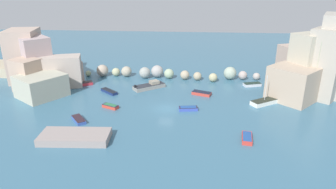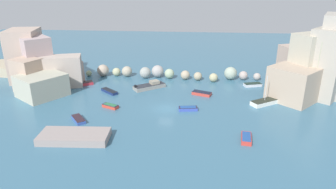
{
  "view_description": "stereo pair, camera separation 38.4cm",
  "coord_description": "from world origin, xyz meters",
  "px_view_note": "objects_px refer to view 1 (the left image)",
  "views": [
    {
      "loc": [
        4.26,
        -47.08,
        20.87
      ],
      "look_at": [
        0.0,
        4.23,
        1.0
      ],
      "focal_mm": 32.2,
      "sensor_mm": 36.0,
      "label": 1
    },
    {
      "loc": [
        4.65,
        -47.04,
        20.87
      ],
      "look_at": [
        0.0,
        4.23,
        1.0
      ],
      "focal_mm": 32.2,
      "sensor_mm": 36.0,
      "label": 2
    }
  ],
  "objects_px": {
    "moored_boat_5": "(202,93)",
    "moored_boat_9": "(109,91)",
    "moored_boat_0": "(252,84)",
    "moored_boat_3": "(150,86)",
    "stone_dock": "(75,137)",
    "moored_boat_8": "(247,138)",
    "moored_boat_1": "(83,84)",
    "moored_boat_7": "(188,108)",
    "moored_boat_4": "(264,102)",
    "moored_boat_6": "(110,106)",
    "moored_boat_2": "(79,120)"
  },
  "relations": [
    {
      "from": "moored_boat_1",
      "to": "moored_boat_6",
      "type": "xyz_separation_m",
      "value": [
        8.71,
        -11.14,
        -0.01
      ]
    },
    {
      "from": "moored_boat_0",
      "to": "moored_boat_9",
      "type": "height_order",
      "value": "moored_boat_0"
    },
    {
      "from": "moored_boat_7",
      "to": "moored_boat_8",
      "type": "bearing_deg",
      "value": 122.89
    },
    {
      "from": "moored_boat_6",
      "to": "moored_boat_0",
      "type": "bearing_deg",
      "value": -128.3
    },
    {
      "from": "moored_boat_1",
      "to": "moored_boat_3",
      "type": "relative_size",
      "value": 0.59
    },
    {
      "from": "moored_boat_2",
      "to": "moored_boat_3",
      "type": "height_order",
      "value": "moored_boat_3"
    },
    {
      "from": "moored_boat_2",
      "to": "moored_boat_8",
      "type": "xyz_separation_m",
      "value": [
        25.3,
        -3.73,
        0.01
      ]
    },
    {
      "from": "moored_boat_0",
      "to": "moored_boat_5",
      "type": "xyz_separation_m",
      "value": [
        -10.6,
        -6.05,
        -0.0
      ]
    },
    {
      "from": "moored_boat_0",
      "to": "moored_boat_1",
      "type": "bearing_deg",
      "value": -12.05
    },
    {
      "from": "moored_boat_3",
      "to": "moored_boat_9",
      "type": "bearing_deg",
      "value": 166.39
    },
    {
      "from": "stone_dock",
      "to": "moored_boat_2",
      "type": "height_order",
      "value": "stone_dock"
    },
    {
      "from": "moored_boat_4",
      "to": "moored_boat_8",
      "type": "xyz_separation_m",
      "value": [
        -5.13,
        -13.24,
        -0.12
      ]
    },
    {
      "from": "moored_boat_3",
      "to": "moored_boat_5",
      "type": "height_order",
      "value": "moored_boat_3"
    },
    {
      "from": "moored_boat_5",
      "to": "moored_boat_9",
      "type": "relative_size",
      "value": 1.0
    },
    {
      "from": "moored_boat_6",
      "to": "moored_boat_8",
      "type": "distance_m",
      "value": 23.59
    },
    {
      "from": "moored_boat_8",
      "to": "moored_boat_9",
      "type": "distance_m",
      "value": 29.03
    },
    {
      "from": "moored_boat_7",
      "to": "moored_boat_8",
      "type": "relative_size",
      "value": 0.96
    },
    {
      "from": "moored_boat_6",
      "to": "moored_boat_9",
      "type": "bearing_deg",
      "value": -48.87
    },
    {
      "from": "stone_dock",
      "to": "moored_boat_4",
      "type": "bearing_deg",
      "value": 28.0
    },
    {
      "from": "stone_dock",
      "to": "moored_boat_9",
      "type": "distance_m",
      "value": 18.57
    },
    {
      "from": "moored_boat_3",
      "to": "moored_boat_9",
      "type": "height_order",
      "value": "moored_boat_3"
    },
    {
      "from": "moored_boat_1",
      "to": "moored_boat_9",
      "type": "distance_m",
      "value": 7.6
    },
    {
      "from": "stone_dock",
      "to": "moored_boat_9",
      "type": "height_order",
      "value": "stone_dock"
    },
    {
      "from": "stone_dock",
      "to": "moored_boat_1",
      "type": "distance_m",
      "value": 23.46
    },
    {
      "from": "moored_boat_8",
      "to": "moored_boat_5",
      "type": "bearing_deg",
      "value": 27.16
    },
    {
      "from": "moored_boat_4",
      "to": "moored_boat_7",
      "type": "xyz_separation_m",
      "value": [
        -13.43,
        -3.8,
        -0.1
      ]
    },
    {
      "from": "stone_dock",
      "to": "moored_boat_0",
      "type": "distance_m",
      "value": 37.77
    },
    {
      "from": "moored_boat_0",
      "to": "moored_boat_9",
      "type": "xyz_separation_m",
      "value": [
        -28.58,
        -6.4,
        -0.04
      ]
    },
    {
      "from": "moored_boat_2",
      "to": "moored_boat_5",
      "type": "bearing_deg",
      "value": -93.49
    },
    {
      "from": "moored_boat_4",
      "to": "moored_boat_8",
      "type": "relative_size",
      "value": 1.55
    },
    {
      "from": "moored_boat_4",
      "to": "moored_boat_7",
      "type": "bearing_deg",
      "value": 162.86
    },
    {
      "from": "moored_boat_6",
      "to": "moored_boat_8",
      "type": "relative_size",
      "value": 0.9
    },
    {
      "from": "moored_boat_1",
      "to": "moored_boat_5",
      "type": "xyz_separation_m",
      "value": [
        24.51,
        -3.54,
        -0.01
      ]
    },
    {
      "from": "moored_boat_5",
      "to": "moored_boat_9",
      "type": "distance_m",
      "value": 17.99
    },
    {
      "from": "moored_boat_2",
      "to": "moored_boat_8",
      "type": "relative_size",
      "value": 1.01
    },
    {
      "from": "moored_boat_1",
      "to": "moored_boat_2",
      "type": "xyz_separation_m",
      "value": [
        5.11,
        -16.67,
        -0.04
      ]
    },
    {
      "from": "moored_boat_6",
      "to": "moored_boat_2",
      "type": "bearing_deg",
      "value": 81.28
    },
    {
      "from": "moored_boat_3",
      "to": "moored_boat_7",
      "type": "height_order",
      "value": "moored_boat_3"
    },
    {
      "from": "moored_boat_2",
      "to": "moored_boat_0",
      "type": "bearing_deg",
      "value": -94.98
    },
    {
      "from": "moored_boat_9",
      "to": "moored_boat_0",
      "type": "bearing_deg",
      "value": 53.4
    },
    {
      "from": "moored_boat_4",
      "to": "moored_boat_5",
      "type": "relative_size",
      "value": 1.38
    },
    {
      "from": "moored_boat_4",
      "to": "moored_boat_7",
      "type": "distance_m",
      "value": 13.96
    },
    {
      "from": "moored_boat_1",
      "to": "moored_boat_4",
      "type": "relative_size",
      "value": 0.72
    },
    {
      "from": "moored_boat_1",
      "to": "moored_boat_7",
      "type": "distance_m",
      "value": 24.67
    },
    {
      "from": "moored_boat_1",
      "to": "moored_boat_6",
      "type": "height_order",
      "value": "moored_boat_1"
    },
    {
      "from": "moored_boat_0",
      "to": "moored_boat_7",
      "type": "height_order",
      "value": "moored_boat_0"
    },
    {
      "from": "moored_boat_0",
      "to": "moored_boat_3",
      "type": "relative_size",
      "value": 0.59
    },
    {
      "from": "moored_boat_5",
      "to": "moored_boat_7",
      "type": "height_order",
      "value": "moored_boat_5"
    },
    {
      "from": "moored_boat_1",
      "to": "moored_boat_9",
      "type": "bearing_deg",
      "value": -62.38
    },
    {
      "from": "moored_boat_0",
      "to": "moored_boat_8",
      "type": "distance_m",
      "value": 23.38
    }
  ]
}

